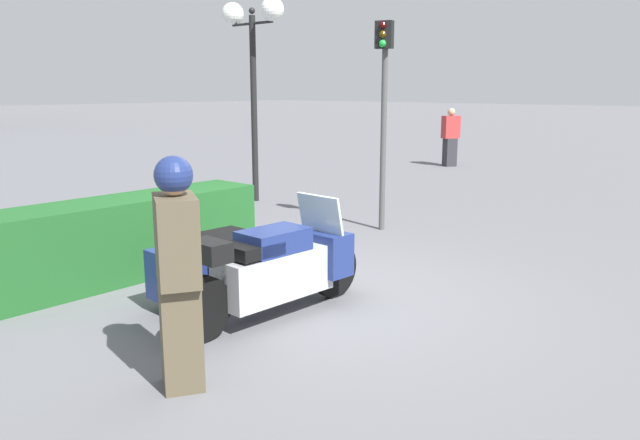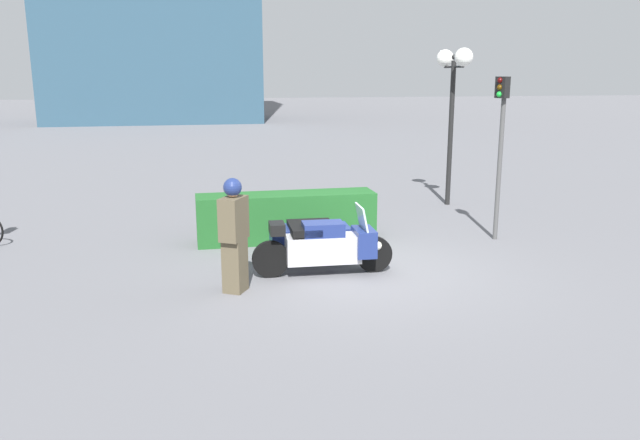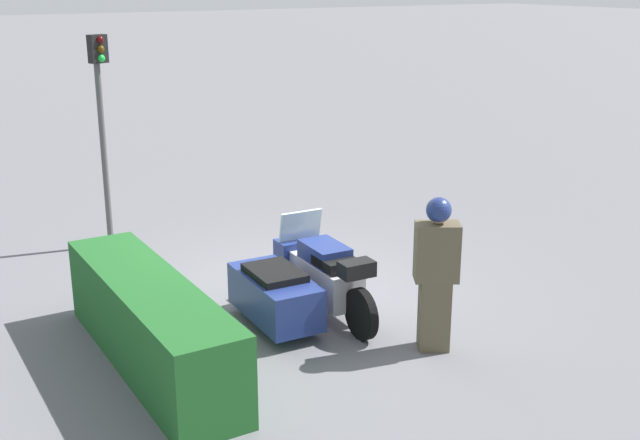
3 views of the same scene
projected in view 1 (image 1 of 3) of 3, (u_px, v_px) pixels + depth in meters
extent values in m
plane|color=slate|center=(319.00, 296.00, 6.73)|extent=(160.00, 160.00, 0.00)
cylinder|color=black|center=(334.00, 269.00, 6.66)|extent=(0.61, 0.12, 0.61)
cylinder|color=black|center=(201.00, 310.00, 5.45)|extent=(0.61, 0.12, 0.61)
cylinder|color=black|center=(216.00, 282.00, 6.45)|extent=(0.48, 0.12, 0.47)
cube|color=#B7B7BC|center=(274.00, 274.00, 6.03)|extent=(1.23, 0.49, 0.45)
cube|color=navy|center=(274.00, 242.00, 5.96)|extent=(0.68, 0.44, 0.24)
cube|color=black|center=(251.00, 249.00, 5.77)|extent=(0.50, 0.43, 0.12)
cube|color=navy|center=(323.00, 252.00, 6.49)|extent=(0.34, 0.60, 0.44)
cube|color=silver|center=(320.00, 214.00, 6.37)|extent=(0.14, 0.57, 0.40)
sphere|color=white|center=(337.00, 254.00, 6.66)|extent=(0.18, 0.18, 0.18)
cube|color=navy|center=(220.00, 266.00, 6.45)|extent=(1.39, 0.69, 0.50)
sphere|color=navy|center=(262.00, 254.00, 6.86)|extent=(0.47, 0.48, 0.47)
cube|color=black|center=(219.00, 239.00, 6.39)|extent=(0.77, 0.57, 0.09)
cube|color=black|center=(209.00, 251.00, 5.42)|extent=(0.26, 0.40, 0.18)
cube|color=brown|center=(181.00, 335.00, 4.62)|extent=(0.42, 0.43, 0.81)
cube|color=brown|center=(177.00, 240.00, 4.47)|extent=(0.49, 0.55, 0.64)
sphere|color=tan|center=(174.00, 180.00, 4.38)|extent=(0.22, 0.22, 0.22)
sphere|color=navy|center=(173.00, 175.00, 4.37)|extent=(0.27, 0.27, 0.27)
cube|color=#1E5623|center=(123.00, 238.00, 7.33)|extent=(3.50, 0.77, 0.94)
cylinder|color=black|center=(254.00, 111.00, 12.08)|extent=(0.12, 0.12, 3.54)
cylinder|color=black|center=(252.00, 23.00, 11.75)|extent=(0.05, 1.10, 0.05)
sphere|color=white|center=(233.00, 14.00, 12.06)|extent=(0.43, 0.43, 0.43)
sphere|color=white|center=(272.00, 9.00, 11.34)|extent=(0.43, 0.43, 0.43)
sphere|color=black|center=(252.00, 11.00, 11.70)|extent=(0.12, 0.12, 0.12)
cylinder|color=#4C4C4C|center=(383.00, 142.00, 9.63)|extent=(0.09, 0.09, 2.78)
cube|color=black|center=(384.00, 35.00, 9.25)|extent=(0.21, 0.29, 0.40)
sphere|color=#410707|center=(383.00, 25.00, 9.16)|extent=(0.11, 0.11, 0.11)
sphere|color=#462D06|center=(383.00, 34.00, 9.18)|extent=(0.11, 0.11, 0.11)
sphere|color=green|center=(383.00, 43.00, 9.21)|extent=(0.11, 0.11, 0.11)
cube|color=#2D2D33|center=(450.00, 152.00, 17.86)|extent=(0.42, 0.41, 0.80)
cube|color=#B23333|center=(451.00, 127.00, 17.71)|extent=(0.55, 0.48, 0.63)
sphere|color=tan|center=(451.00, 112.00, 17.63)|extent=(0.22, 0.22, 0.22)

